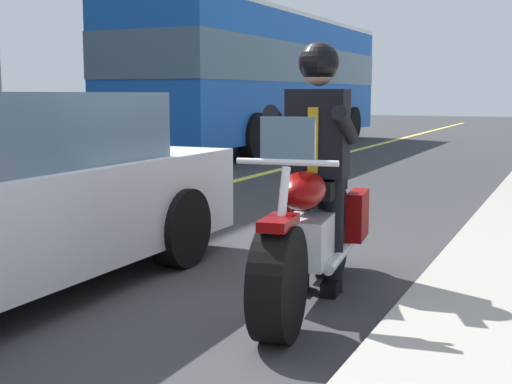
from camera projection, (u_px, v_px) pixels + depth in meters
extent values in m
plane|color=#333335|center=(120.00, 289.00, 4.96)|extent=(80.00, 80.00, 0.00)
cylinder|color=black|center=(278.00, 284.00, 3.88)|extent=(0.68, 0.29, 0.66)
cylinder|color=black|center=(330.00, 231.00, 5.35)|extent=(0.68, 0.29, 0.66)
cube|color=silver|center=(309.00, 239.00, 4.63)|extent=(0.59, 0.36, 0.32)
ellipsoid|color=#720505|center=(303.00, 190.00, 4.39)|extent=(0.59, 0.36, 0.24)
cube|color=black|center=(320.00, 186.00, 4.91)|extent=(0.73, 0.38, 0.12)
cube|color=#720505|center=(358.00, 215.00, 5.22)|extent=(0.41, 0.18, 0.36)
cube|color=#720505|center=(301.00, 212.00, 5.35)|extent=(0.41, 0.18, 0.36)
cylinder|color=silver|center=(279.00, 236.00, 3.86)|extent=(0.35, 0.10, 0.76)
cylinder|color=silver|center=(287.00, 162.00, 3.96)|extent=(0.12, 0.60, 0.04)
cube|color=#720505|center=(279.00, 223.00, 3.83)|extent=(0.38, 0.21, 0.06)
cylinder|color=silver|center=(340.00, 254.00, 4.89)|extent=(0.90, 0.21, 0.08)
cube|color=slate|center=(288.00, 141.00, 3.96)|extent=(0.09, 0.32, 0.28)
cylinder|color=black|center=(334.00, 233.00, 4.83)|extent=(0.14, 0.14, 0.84)
cube|color=black|center=(331.00, 287.00, 4.83)|extent=(0.27, 0.15, 0.10)
cylinder|color=black|center=(300.00, 231.00, 4.90)|extent=(0.14, 0.14, 0.84)
cube|color=black|center=(298.00, 284.00, 4.89)|extent=(0.27, 0.15, 0.10)
cube|color=black|center=(318.00, 133.00, 4.77)|extent=(0.37, 0.44, 0.60)
cube|color=#B28C14|center=(313.00, 140.00, 4.62)|extent=(0.03, 0.07, 0.44)
cylinder|color=black|center=(345.00, 126.00, 4.52)|extent=(0.56, 0.18, 0.28)
cylinder|color=black|center=(281.00, 125.00, 4.65)|extent=(0.56, 0.18, 0.28)
sphere|color=tan|center=(319.00, 70.00, 4.71)|extent=(0.22, 0.22, 0.22)
sphere|color=black|center=(319.00, 62.00, 4.70)|extent=(0.28, 0.28, 0.28)
cube|color=blue|center=(264.00, 78.00, 17.48)|extent=(11.00, 2.50, 2.85)
cube|color=slate|center=(264.00, 65.00, 17.43)|extent=(11.04, 2.52, 0.90)
cube|color=slate|center=(334.00, 74.00, 22.38)|extent=(0.06, 2.40, 1.90)
cube|color=white|center=(264.00, 18.00, 17.27)|extent=(11.00, 2.50, 0.10)
cylinder|color=black|center=(277.00, 122.00, 21.39)|extent=(1.00, 0.30, 1.00)
cylinder|color=black|center=(351.00, 124.00, 20.39)|extent=(1.00, 0.30, 1.00)
cylinder|color=black|center=(156.00, 134.00, 15.29)|extent=(1.00, 0.30, 1.00)
cylinder|color=black|center=(254.00, 137.00, 14.29)|extent=(1.00, 0.30, 1.00)
cylinder|color=black|center=(180.00, 228.00, 5.56)|extent=(0.64, 0.22, 0.64)
cylinder|color=black|center=(19.00, 212.00, 6.27)|extent=(0.64, 0.22, 0.64)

